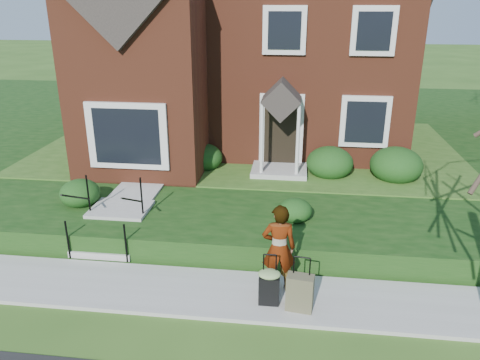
% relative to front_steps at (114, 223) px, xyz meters
% --- Properties ---
extents(ground, '(120.00, 120.00, 0.00)m').
position_rel_front_steps_xyz_m(ground, '(2.50, -1.84, -0.47)').
color(ground, '#2D5119').
rests_on(ground, ground).
extents(sidewalk, '(60.00, 1.60, 0.08)m').
position_rel_front_steps_xyz_m(sidewalk, '(2.50, -1.84, -0.43)').
color(sidewalk, '#9E9B93').
rests_on(sidewalk, ground).
extents(terrace, '(44.00, 20.00, 0.60)m').
position_rel_front_steps_xyz_m(terrace, '(6.50, 9.06, -0.17)').
color(terrace, '#10330E').
rests_on(terrace, ground).
extents(walkway, '(1.20, 6.00, 0.06)m').
position_rel_front_steps_xyz_m(walkway, '(0.00, 3.16, 0.16)').
color(walkway, '#9E9B93').
rests_on(walkway, terrace).
extents(main_house, '(10.40, 10.20, 9.40)m').
position_rel_front_steps_xyz_m(main_house, '(2.29, 7.76, 4.79)').
color(main_house, brown).
rests_on(main_house, terrace).
extents(front_steps, '(1.40, 2.02, 1.50)m').
position_rel_front_steps_xyz_m(front_steps, '(0.00, 0.00, 0.00)').
color(front_steps, '#9E9B93').
rests_on(front_steps, ground).
extents(foundation_shrubs, '(10.03, 4.26, 1.03)m').
position_rel_front_steps_xyz_m(foundation_shrubs, '(3.22, 3.15, 0.57)').
color(foundation_shrubs, '#0F330F').
rests_on(foundation_shrubs, terrace).
extents(woman, '(0.69, 0.50, 1.78)m').
position_rel_front_steps_xyz_m(woman, '(3.92, -1.59, 0.50)').
color(woman, '#999999').
rests_on(woman, sidewalk).
extents(suitcase_black, '(0.42, 0.34, 1.01)m').
position_rel_front_steps_xyz_m(suitcase_black, '(3.78, -2.09, -0.00)').
color(suitcase_black, black).
rests_on(suitcase_black, sidewalk).
extents(suitcase_olive, '(0.52, 0.34, 1.05)m').
position_rel_front_steps_xyz_m(suitcase_olive, '(4.34, -2.20, -0.04)').
color(suitcase_olive, brown).
rests_on(suitcase_olive, sidewalk).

